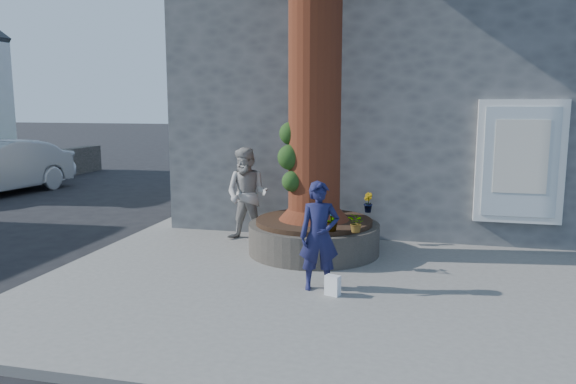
# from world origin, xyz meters

# --- Properties ---
(ground) EXTENTS (120.00, 120.00, 0.00)m
(ground) POSITION_xyz_m (0.00, 0.00, 0.00)
(ground) COLOR black
(ground) RESTS_ON ground
(pavement) EXTENTS (9.00, 8.00, 0.12)m
(pavement) POSITION_xyz_m (1.50, 1.00, 0.06)
(pavement) COLOR slate
(pavement) RESTS_ON ground
(yellow_line) EXTENTS (0.10, 30.00, 0.01)m
(yellow_line) POSITION_xyz_m (-3.05, 1.00, 0.00)
(yellow_line) COLOR yellow
(yellow_line) RESTS_ON ground
(stone_shop) EXTENTS (10.30, 8.30, 6.30)m
(stone_shop) POSITION_xyz_m (2.50, 7.20, 3.16)
(stone_shop) COLOR #4D5052
(stone_shop) RESTS_ON ground
(planter) EXTENTS (2.30, 2.30, 0.60)m
(planter) POSITION_xyz_m (0.80, 2.00, 0.41)
(planter) COLOR black
(planter) RESTS_ON pavement
(man) EXTENTS (0.64, 0.50, 1.55)m
(man) POSITION_xyz_m (1.25, 0.08, 0.89)
(man) COLOR #171940
(man) RESTS_ON pavement
(woman) EXTENTS (0.95, 0.79, 1.79)m
(woman) POSITION_xyz_m (-0.60, 2.54, 1.01)
(woman) COLOR #A6A49F
(woman) RESTS_ON pavement
(shopping_bag) EXTENTS (0.23, 0.18, 0.28)m
(shopping_bag) POSITION_xyz_m (1.49, -0.14, 0.26)
(shopping_bag) COLOR white
(shopping_bag) RESTS_ON pavement
(plant_a) EXTENTS (0.24, 0.25, 0.40)m
(plant_a) POSITION_xyz_m (1.24, 1.15, 0.92)
(plant_a) COLOR gray
(plant_a) RESTS_ON planter
(plant_b) EXTENTS (0.27, 0.27, 0.37)m
(plant_b) POSITION_xyz_m (1.65, 2.85, 0.90)
(plant_b) COLOR gray
(plant_b) RESTS_ON planter
(plant_c) EXTENTS (0.27, 0.27, 0.35)m
(plant_c) POSITION_xyz_m (1.25, 1.15, 0.89)
(plant_c) COLOR gray
(plant_c) RESTS_ON planter
(plant_d) EXTENTS (0.37, 0.37, 0.31)m
(plant_d) POSITION_xyz_m (1.65, 1.15, 0.87)
(plant_d) COLOR gray
(plant_d) RESTS_ON planter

